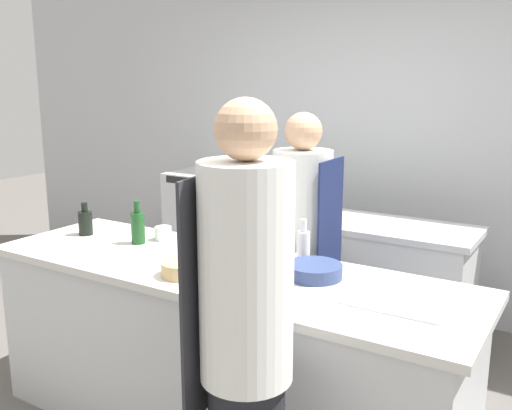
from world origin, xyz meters
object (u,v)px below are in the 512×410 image
bowl_mixing_large (183,268)px  cup (163,233)px  bottle_cooking_oil (303,246)px  bottle_vinegar (85,222)px  bottle_wine (278,275)px  oven_range (224,232)px  bottle_olive_oil (138,227)px  chef_at_prep_near (246,354)px  bowl_prep_small (314,271)px  chef_at_stove (302,255)px

bowl_mixing_large → cup: 0.65m
bottle_cooking_oil → bottle_vinegar: bearing=-172.2°
bottle_wine → bottle_cooking_oil: bottle_cooking_oil is taller
oven_range → bottle_olive_oil: (0.56, -1.65, 0.49)m
cup → chef_at_prep_near: bearing=-38.3°
bottle_olive_oil → bottle_cooking_oil: bearing=9.4°
chef_at_prep_near → bottle_olive_oil: size_ratio=7.17×
bottle_vinegar → bowl_prep_small: size_ratio=0.74×
cup → bottle_wine: bearing=-20.7°
bottle_olive_oil → bottle_cooking_oil: size_ratio=1.06×
bowl_prep_small → chef_at_stove: bearing=122.4°
bowl_prep_small → cup: size_ratio=2.74×
oven_range → cup: oven_range is taller
bottle_olive_oil → bottle_vinegar: bottle_olive_oil is taller
oven_range → bottle_olive_oil: size_ratio=4.24×
chef_at_prep_near → bottle_olive_oil: 1.47m
bottle_olive_oil → bowl_prep_small: size_ratio=0.93×
bottle_cooking_oil → oven_range: bearing=135.8°
chef_at_stove → cup: chef_at_stove is taller
oven_range → bowl_prep_small: (1.67, -1.64, 0.42)m
oven_range → bowl_prep_small: 2.38m
cup → chef_at_stove: bearing=30.1°
bottle_cooking_oil → chef_at_prep_near: bearing=-74.4°
bottle_olive_oil → bottle_wine: (1.05, -0.24, -0.02)m
bottle_wine → bottle_cooking_oil: bearing=101.1°
chef_at_stove → bottle_vinegar: 1.31m
bottle_vinegar → bottle_wine: 1.46m
chef_at_stove → bottle_vinegar: size_ratio=8.37×
chef_at_stove → cup: (-0.70, -0.41, 0.12)m
bowl_mixing_large → oven_range: bearing=120.0°
bottle_cooking_oil → cup: 0.90m
chef_at_stove → bowl_prep_small: chef_at_stove is taller
bottle_wine → cup: (-0.98, 0.37, -0.04)m
bowl_prep_small → cup: cup is taller
bottle_wine → bottle_cooking_oil: size_ratio=0.83×
bottle_wine → bowl_mixing_large: (-0.49, -0.06, -0.04)m
bottle_vinegar → bowl_mixing_large: bottle_vinegar is taller
bowl_prep_small → bottle_olive_oil: bearing=-179.5°
chef_at_prep_near → cup: bearing=41.8°
cup → oven_range: bearing=112.6°
bottle_cooking_oil → bowl_mixing_large: bottle_cooking_oil is taller
bottle_cooking_oil → bowl_prep_small: size_ratio=0.88×
bottle_cooking_oil → cup: bottle_cooking_oil is taller
oven_range → bottle_wine: bottle_wine is taller
bottle_olive_oil → bowl_mixing_large: 0.64m
bottle_vinegar → bottle_wine: bearing=-8.3°
chef_at_stove → bottle_cooking_oil: (0.20, -0.38, 0.18)m
bottle_wine → cup: size_ratio=2.00×
bottle_olive_oil → bottle_wine: 1.08m
oven_range → cup: bearing=-67.4°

